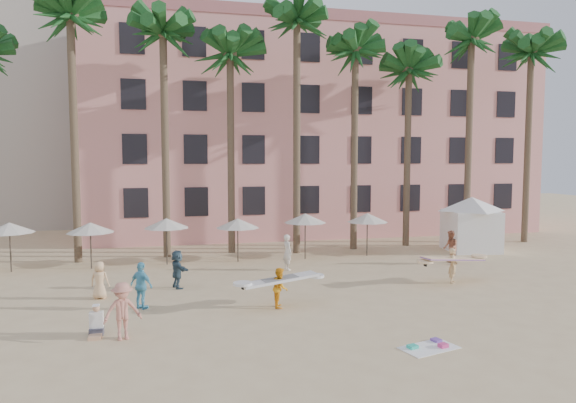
# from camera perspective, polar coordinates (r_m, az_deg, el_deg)

# --- Properties ---
(ground) EXTENTS (120.00, 120.00, 0.00)m
(ground) POSITION_cam_1_polar(r_m,az_deg,el_deg) (18.37, 2.88, -14.10)
(ground) COLOR #D1B789
(ground) RESTS_ON ground
(pink_hotel) EXTENTS (35.00, 14.00, 16.00)m
(pink_hotel) POSITION_cam_1_polar(r_m,az_deg,el_deg) (44.36, 2.40, 7.40)
(pink_hotel) COLOR pink
(pink_hotel) RESTS_ON ground
(palm_row) EXTENTS (44.40, 5.40, 16.30)m
(palm_row) POSITION_cam_1_polar(r_m,az_deg,el_deg) (32.92, -3.64, 17.07)
(palm_row) COLOR brown
(palm_row) RESTS_ON ground
(umbrella_row) EXTENTS (22.50, 2.70, 2.73)m
(umbrella_row) POSITION_cam_1_polar(r_m,az_deg,el_deg) (29.49, -9.47, -2.35)
(umbrella_row) COLOR #332B23
(umbrella_row) RESTS_ON ground
(cabana) EXTENTS (5.14, 5.14, 3.50)m
(cabana) POSITION_cam_1_polar(r_m,az_deg,el_deg) (35.17, 19.69, -1.85)
(cabana) COLOR white
(cabana) RESTS_ON ground
(beach_towel) EXTENTS (2.00, 1.44, 0.14)m
(beach_towel) POSITION_cam_1_polar(r_m,az_deg,el_deg) (17.40, 15.45, -15.26)
(beach_towel) COLOR white
(beach_towel) RESTS_ON ground
(carrier_yellow) EXTENTS (3.41, 1.40, 1.68)m
(carrier_yellow) POSITION_cam_1_polar(r_m,az_deg,el_deg) (25.94, 17.86, -6.53)
(carrier_yellow) COLOR tan
(carrier_yellow) RESTS_ON ground
(carrier_white) EXTENTS (3.26, 1.39, 1.60)m
(carrier_white) POSITION_cam_1_polar(r_m,az_deg,el_deg) (20.81, -0.89, -9.32)
(carrier_white) COLOR #FFA81A
(carrier_white) RESTS_ON ground
(beachgoers) EXTENTS (19.32, 10.07, 1.91)m
(beachgoers) POSITION_cam_1_polar(r_m,az_deg,el_deg) (22.98, -5.93, -7.88)
(beachgoers) COLOR #A66145
(beachgoers) RESTS_ON ground
(seated_man) EXTENTS (0.45, 0.79, 1.03)m
(seated_man) POSITION_cam_1_polar(r_m,az_deg,el_deg) (18.92, -20.53, -12.72)
(seated_man) COLOR #3F3F4C
(seated_man) RESTS_ON ground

